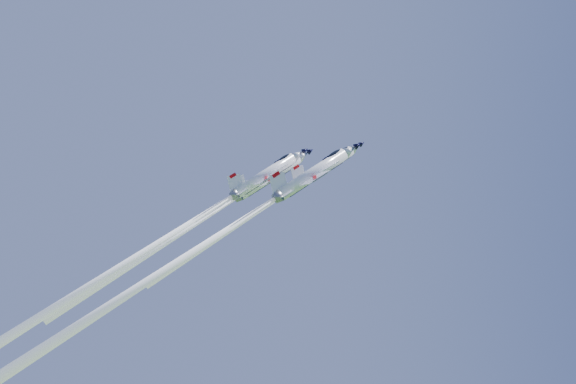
{
  "coord_description": "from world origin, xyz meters",
  "views": [
    {
      "loc": [
        0.25,
        -112.3,
        69.7
      ],
      "look_at": [
        0.0,
        0.0,
        84.81
      ],
      "focal_mm": 40.0,
      "sensor_mm": 36.0,
      "label": 1
    }
  ],
  "objects_px": {
    "jet_lead": "(268,205)",
    "jet_right": "(187,256)",
    "jet_slot": "(150,248)",
    "jet_left": "(196,223)"
  },
  "relations": [
    {
      "from": "jet_lead",
      "to": "jet_left",
      "type": "relative_size",
      "value": 0.83
    },
    {
      "from": "jet_lead",
      "to": "jet_right",
      "type": "bearing_deg",
      "value": -70.18
    },
    {
      "from": "jet_lead",
      "to": "jet_right",
      "type": "distance_m",
      "value": 18.19
    },
    {
      "from": "jet_left",
      "to": "jet_slot",
      "type": "height_order",
      "value": "jet_left"
    },
    {
      "from": "jet_slot",
      "to": "jet_lead",
      "type": "bearing_deg",
      "value": 88.49
    },
    {
      "from": "jet_left",
      "to": "jet_lead",
      "type": "bearing_deg",
      "value": 54.69
    },
    {
      "from": "jet_lead",
      "to": "jet_slot",
      "type": "xyz_separation_m",
      "value": [
        -18.6,
        -6.25,
        -7.67
      ]
    },
    {
      "from": "jet_lead",
      "to": "jet_left",
      "type": "xyz_separation_m",
      "value": [
        -12.82,
        3.49,
        -2.91
      ]
    },
    {
      "from": "jet_lead",
      "to": "jet_left",
      "type": "distance_m",
      "value": 13.6
    },
    {
      "from": "jet_lead",
      "to": "jet_slot",
      "type": "bearing_deg",
      "value": -91.51
    }
  ]
}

